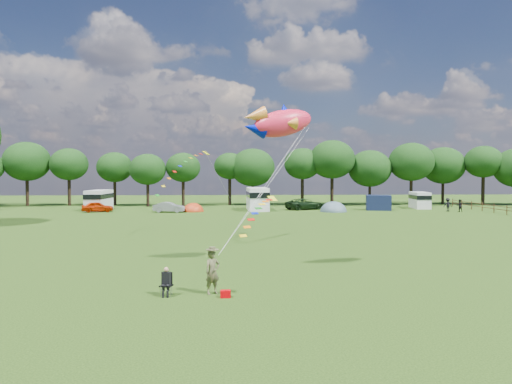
{
  "coord_description": "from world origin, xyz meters",
  "views": [
    {
      "loc": [
        -1.47,
        -23.17,
        5.26
      ],
      "look_at": [
        0.0,
        8.0,
        4.0
      ],
      "focal_mm": 35.0,
      "sensor_mm": 36.0,
      "label": 1
    }
  ],
  "objects_px": {
    "campervan_d": "(420,200)",
    "tent_orange": "(193,211)",
    "car_a": "(98,207)",
    "tent_greyblue": "(333,211)",
    "car_d": "(305,204)",
    "walker_a": "(459,206)",
    "camp_chair": "(166,278)",
    "campervan_c": "(258,198)",
    "kite_flyer": "(212,272)",
    "car_b": "(169,207)",
    "fish_kite": "(277,123)",
    "walker_b": "(448,205)",
    "campervan_b": "(99,199)"
  },
  "relations": [
    {
      "from": "car_b",
      "to": "campervan_c",
      "type": "relative_size",
      "value": 0.59
    },
    {
      "from": "campervan_b",
      "to": "walker_b",
      "type": "xyz_separation_m",
      "value": [
        47.06,
        -4.66,
        -0.57
      ]
    },
    {
      "from": "car_a",
      "to": "tent_greyblue",
      "type": "relative_size",
      "value": 1.04
    },
    {
      "from": "car_b",
      "to": "campervan_d",
      "type": "relative_size",
      "value": 0.76
    },
    {
      "from": "kite_flyer",
      "to": "fish_kite",
      "type": "bearing_deg",
      "value": 28.5
    },
    {
      "from": "fish_kite",
      "to": "walker_b",
      "type": "distance_m",
      "value": 46.28
    },
    {
      "from": "car_a",
      "to": "fish_kite",
      "type": "bearing_deg",
      "value": -164.52
    },
    {
      "from": "campervan_d",
      "to": "tent_orange",
      "type": "xyz_separation_m",
      "value": [
        -32.24,
        -4.23,
        -1.24
      ]
    },
    {
      "from": "campervan_d",
      "to": "tent_orange",
      "type": "distance_m",
      "value": 32.54
    },
    {
      "from": "kite_flyer",
      "to": "car_a",
      "type": "bearing_deg",
      "value": 78.17
    },
    {
      "from": "campervan_d",
      "to": "car_a",
      "type": "bearing_deg",
      "value": 101.51
    },
    {
      "from": "car_a",
      "to": "walker_b",
      "type": "height_order",
      "value": "walker_b"
    },
    {
      "from": "tent_orange",
      "to": "kite_flyer",
      "type": "distance_m",
      "value": 45.25
    },
    {
      "from": "car_a",
      "to": "camp_chair",
      "type": "relative_size",
      "value": 3.34
    },
    {
      "from": "car_a",
      "to": "campervan_d",
      "type": "xyz_separation_m",
      "value": [
        44.68,
        4.64,
        0.58
      ]
    },
    {
      "from": "tent_orange",
      "to": "camp_chair",
      "type": "relative_size",
      "value": 2.57
    },
    {
      "from": "car_b",
      "to": "camp_chair",
      "type": "height_order",
      "value": "car_b"
    },
    {
      "from": "tent_orange",
      "to": "camp_chair",
      "type": "distance_m",
      "value": 45.3
    },
    {
      "from": "tent_orange",
      "to": "car_d",
      "type": "bearing_deg",
      "value": 10.2
    },
    {
      "from": "campervan_c",
      "to": "camp_chair",
      "type": "bearing_deg",
      "value": 169.82
    },
    {
      "from": "car_a",
      "to": "campervan_c",
      "type": "distance_m",
      "value": 21.26
    },
    {
      "from": "car_d",
      "to": "kite_flyer",
      "type": "bearing_deg",
      "value": 142.59
    },
    {
      "from": "campervan_c",
      "to": "camp_chair",
      "type": "relative_size",
      "value": 5.23
    },
    {
      "from": "fish_kite",
      "to": "car_a",
      "type": "bearing_deg",
      "value": 102.03
    },
    {
      "from": "car_b",
      "to": "tent_greyblue",
      "type": "bearing_deg",
      "value": -84.96
    },
    {
      "from": "tent_orange",
      "to": "tent_greyblue",
      "type": "height_order",
      "value": "tent_greyblue"
    },
    {
      "from": "tent_orange",
      "to": "camp_chair",
      "type": "bearing_deg",
      "value": -86.94
    },
    {
      "from": "car_a",
      "to": "campervan_c",
      "type": "bearing_deg",
      "value": -95.59
    },
    {
      "from": "car_d",
      "to": "walker_a",
      "type": "bearing_deg",
      "value": -128.8
    },
    {
      "from": "car_a",
      "to": "car_b",
      "type": "xyz_separation_m",
      "value": [
        9.43,
        -0.97,
        -0.01
      ]
    },
    {
      "from": "tent_greyblue",
      "to": "walker_a",
      "type": "height_order",
      "value": "walker_a"
    },
    {
      "from": "tent_orange",
      "to": "camp_chair",
      "type": "xyz_separation_m",
      "value": [
        2.41,
        -45.23,
        0.71
      ]
    },
    {
      "from": "tent_orange",
      "to": "campervan_c",
      "type": "bearing_deg",
      "value": 12.93
    },
    {
      "from": "car_b",
      "to": "campervan_d",
      "type": "xyz_separation_m",
      "value": [
        35.26,
        5.61,
        0.59
      ]
    },
    {
      "from": "car_b",
      "to": "fish_kite",
      "type": "height_order",
      "value": "fish_kite"
    },
    {
      "from": "tent_orange",
      "to": "walker_b",
      "type": "distance_m",
      "value": 33.9
    },
    {
      "from": "campervan_c",
      "to": "walker_b",
      "type": "height_order",
      "value": "campervan_c"
    },
    {
      "from": "kite_flyer",
      "to": "car_b",
      "type": "bearing_deg",
      "value": 67.13
    },
    {
      "from": "campervan_c",
      "to": "campervan_d",
      "type": "distance_m",
      "value": 23.69
    },
    {
      "from": "tent_orange",
      "to": "car_b",
      "type": "bearing_deg",
      "value": -155.42
    },
    {
      "from": "tent_greyblue",
      "to": "kite_flyer",
      "type": "height_order",
      "value": "kite_flyer"
    },
    {
      "from": "campervan_c",
      "to": "kite_flyer",
      "type": "relative_size",
      "value": 3.38
    },
    {
      "from": "walker_b",
      "to": "kite_flyer",
      "type": "bearing_deg",
      "value": 46.82
    },
    {
      "from": "car_a",
      "to": "tent_greyblue",
      "type": "bearing_deg",
      "value": -103.44
    },
    {
      "from": "camp_chair",
      "to": "car_a",
      "type": "bearing_deg",
      "value": 122.83
    },
    {
      "from": "car_b",
      "to": "car_a",
      "type": "bearing_deg",
      "value": 88.56
    },
    {
      "from": "campervan_b",
      "to": "campervan_c",
      "type": "xyz_separation_m",
      "value": [
        21.86,
        -1.18,
        0.18
      ]
    },
    {
      "from": "car_d",
      "to": "camp_chair",
      "type": "xyz_separation_m",
      "value": [
        -12.93,
        -47.99,
        -0.03
      ]
    },
    {
      "from": "car_a",
      "to": "kite_flyer",
      "type": "xyz_separation_m",
      "value": [
        16.8,
        -44.62,
        0.27
      ]
    },
    {
      "from": "camp_chair",
      "to": "kite_flyer",
      "type": "bearing_deg",
      "value": 20.43
    }
  ]
}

